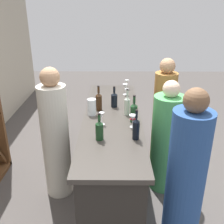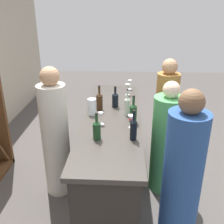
% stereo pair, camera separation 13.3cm
% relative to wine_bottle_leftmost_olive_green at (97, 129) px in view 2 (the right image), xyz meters
% --- Properties ---
extents(ground_plane, '(12.00, 12.00, 0.00)m').
position_rel_wine_bottle_leftmost_olive_green_xyz_m(ground_plane, '(0.59, -0.12, -1.07)').
color(ground_plane, '#4C4744').
extents(bar_counter, '(2.50, 0.69, 0.96)m').
position_rel_wine_bottle_leftmost_olive_green_xyz_m(bar_counter, '(0.59, -0.12, -0.59)').
color(bar_counter, '#2A2723').
rests_on(bar_counter, ground).
extents(wine_bottle_leftmost_olive_green, '(0.08, 0.08, 0.29)m').
position_rel_wine_bottle_leftmost_olive_green_xyz_m(wine_bottle_leftmost_olive_green, '(0.00, 0.00, 0.00)').
color(wine_bottle_leftmost_olive_green, '#193D1E').
rests_on(wine_bottle_leftmost_olive_green, bar_counter).
extents(wine_bottle_second_left_near_black, '(0.07, 0.07, 0.32)m').
position_rel_wine_bottle_leftmost_olive_green_xyz_m(wine_bottle_second_left_near_black, '(0.01, -0.37, 0.01)').
color(wine_bottle_second_left_near_black, black).
rests_on(wine_bottle_second_left_near_black, bar_counter).
extents(wine_bottle_center_olive_green, '(0.08, 0.08, 0.32)m').
position_rel_wine_bottle_leftmost_olive_green_xyz_m(wine_bottle_center_olive_green, '(0.42, -0.37, 0.01)').
color(wine_bottle_center_olive_green, '#193D1E').
rests_on(wine_bottle_center_olive_green, bar_counter).
extents(wine_bottle_second_right_clear_pale, '(0.07, 0.07, 0.33)m').
position_rel_wine_bottle_leftmost_olive_green_xyz_m(wine_bottle_second_right_clear_pale, '(0.63, -0.30, 0.02)').
color(wine_bottle_second_right_clear_pale, '#B7C6B2').
rests_on(wine_bottle_second_right_clear_pale, bar_counter).
extents(wine_bottle_rightmost_amber_brown, '(0.08, 0.08, 0.32)m').
position_rel_wine_bottle_leftmost_olive_green_xyz_m(wine_bottle_rightmost_amber_brown, '(0.78, 0.05, 0.01)').
color(wine_bottle_rightmost_amber_brown, '#331E0F').
rests_on(wine_bottle_rightmost_amber_brown, bar_counter).
extents(wine_bottle_far_right_near_black, '(0.08, 0.08, 0.28)m').
position_rel_wine_bottle_leftmost_olive_green_xyz_m(wine_bottle_far_right_near_black, '(0.89, -0.15, -0.00)').
color(wine_bottle_far_right_near_black, black).
rests_on(wine_bottle_far_right_near_black, bar_counter).
extents(wine_glass_near_left, '(0.08, 0.08, 0.15)m').
position_rel_wine_bottle_leftmost_olive_green_xyz_m(wine_glass_near_left, '(0.28, -0.35, -0.00)').
color(wine_glass_near_left, white).
rests_on(wine_glass_near_left, bar_counter).
extents(wine_glass_near_center, '(0.06, 0.06, 0.15)m').
position_rel_wine_bottle_leftmost_olive_green_xyz_m(wine_glass_near_center, '(1.65, -0.35, -0.01)').
color(wine_glass_near_center, white).
rests_on(wine_glass_near_center, bar_counter).
extents(wine_glass_near_right, '(0.07, 0.07, 0.17)m').
position_rel_wine_bottle_leftmost_olive_green_xyz_m(wine_glass_near_right, '(1.38, -0.31, 0.01)').
color(wine_glass_near_right, white).
rests_on(wine_glass_near_right, bar_counter).
extents(wine_glass_far_left, '(0.07, 0.07, 0.15)m').
position_rel_wine_bottle_leftmost_olive_green_xyz_m(wine_glass_far_left, '(0.35, -0.01, -0.01)').
color(wine_glass_far_left, white).
rests_on(wine_glass_far_left, bar_counter).
extents(water_pitcher, '(0.11, 0.11, 0.20)m').
position_rel_wine_bottle_leftmost_olive_green_xyz_m(water_pitcher, '(0.62, 0.13, -0.01)').
color(water_pitcher, silver).
rests_on(water_pitcher, bar_counter).
extents(person_left_guest, '(0.39, 0.39, 1.44)m').
position_rel_wine_bottle_leftmost_olive_green_xyz_m(person_left_guest, '(0.51, -0.80, -0.42)').
color(person_left_guest, '#4CA559').
rests_on(person_left_guest, ground).
extents(person_center_guest, '(0.33, 0.33, 1.56)m').
position_rel_wine_bottle_leftmost_olive_green_xyz_m(person_center_guest, '(1.15, -0.86, -0.34)').
color(person_center_guest, '#9E6B33').
rests_on(person_center_guest, ground).
extents(person_right_guest, '(0.41, 0.41, 1.63)m').
position_rel_wine_bottle_leftmost_olive_green_xyz_m(person_right_guest, '(-0.36, -0.81, -0.32)').
color(person_right_guest, '#284C8C').
rests_on(person_right_guest, ground).
extents(person_server_behind, '(0.41, 0.41, 1.61)m').
position_rel_wine_bottle_leftmost_olive_green_xyz_m(person_server_behind, '(0.38, 0.54, -0.32)').
color(person_server_behind, beige).
rests_on(person_server_behind, ground).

